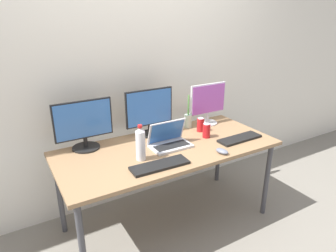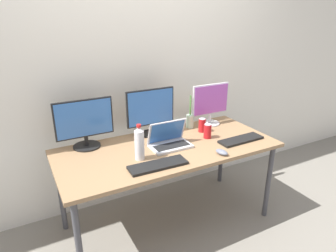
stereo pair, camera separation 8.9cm
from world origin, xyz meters
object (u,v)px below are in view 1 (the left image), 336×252
(monitor_center, at_px, (149,111))
(keyboard_aux, at_px, (160,165))
(mouse_by_keyboard, at_px, (222,151))
(soda_can_by_laptop, at_px, (200,125))
(work_desk, at_px, (168,153))
(water_bottle, at_px, (140,144))
(soda_can_near_keyboard, at_px, (206,130))
(bamboo_vase, at_px, (188,120))
(monitor_left, at_px, (84,124))
(laptop_silver, at_px, (169,140))
(keyboard_main, at_px, (240,138))
(monitor_right, at_px, (208,103))

(monitor_center, distance_m, keyboard_aux, 0.63)
(mouse_by_keyboard, xyz_separation_m, soda_can_by_laptop, (0.13, 0.46, 0.04))
(work_desk, relative_size, water_bottle, 6.48)
(soda_can_near_keyboard, relative_size, bamboo_vase, 0.40)
(soda_can_by_laptop, bearing_deg, monitor_left, 170.66)
(laptop_silver, height_order, keyboard_aux, laptop_silver)
(work_desk, height_order, bamboo_vase, bamboo_vase)
(keyboard_main, bearing_deg, keyboard_aux, -176.38)
(keyboard_main, relative_size, mouse_by_keyboard, 3.72)
(bamboo_vase, bearing_deg, soda_can_by_laptop, -74.07)
(keyboard_main, bearing_deg, monitor_left, 155.95)
(mouse_by_keyboard, xyz_separation_m, water_bottle, (-0.59, 0.22, 0.11))
(monitor_right, xyz_separation_m, soda_can_near_keyboard, (-0.22, -0.28, -0.15))
(mouse_by_keyboard, bearing_deg, soda_can_by_laptop, 61.55)
(laptop_silver, distance_m, mouse_by_keyboard, 0.43)
(keyboard_aux, distance_m, water_bottle, 0.21)
(water_bottle, bearing_deg, laptop_silver, 18.02)
(water_bottle, distance_m, bamboo_vase, 0.77)
(mouse_by_keyboard, relative_size, soda_can_by_laptop, 0.86)
(work_desk, distance_m, mouse_by_keyboard, 0.44)
(laptop_silver, height_order, soda_can_by_laptop, laptop_silver)
(monitor_left, relative_size, monitor_center, 1.04)
(monitor_center, distance_m, laptop_silver, 0.34)
(keyboard_main, height_order, soda_can_by_laptop, soda_can_by_laptop)
(keyboard_main, relative_size, soda_can_by_laptop, 3.21)
(soda_can_by_laptop, xyz_separation_m, bamboo_vase, (-0.04, 0.14, 0.01))
(monitor_left, height_order, monitor_center, monitor_center)
(laptop_silver, height_order, keyboard_main, laptop_silver)
(water_bottle, bearing_deg, soda_can_near_keyboard, 8.05)
(keyboard_main, relative_size, keyboard_aux, 0.95)
(work_desk, relative_size, keyboard_main, 4.40)
(keyboard_aux, bearing_deg, laptop_silver, 50.59)
(monitor_center, relative_size, soda_can_by_laptop, 3.50)
(keyboard_main, bearing_deg, soda_can_by_laptop, 116.92)
(monitor_center, relative_size, keyboard_aux, 1.03)
(monitor_right, relative_size, bamboo_vase, 1.26)
(keyboard_aux, xyz_separation_m, soda_can_near_keyboard, (0.60, 0.26, 0.05))
(soda_can_near_keyboard, bearing_deg, soda_can_by_laptop, 74.03)
(mouse_by_keyboard, height_order, bamboo_vase, bamboo_vase)
(monitor_right, relative_size, soda_can_near_keyboard, 3.12)
(monitor_right, relative_size, soda_can_by_laptop, 3.12)
(monitor_center, bearing_deg, work_desk, -88.06)
(monitor_center, distance_m, bamboo_vase, 0.42)
(water_bottle, bearing_deg, keyboard_aux, -67.49)
(monitor_center, xyz_separation_m, monitor_right, (0.62, -0.02, -0.01))
(keyboard_aux, distance_m, mouse_by_keyboard, 0.52)
(mouse_by_keyboard, xyz_separation_m, soda_can_near_keyboard, (0.09, 0.32, 0.04))
(monitor_center, bearing_deg, soda_can_near_keyboard, -37.00)
(work_desk, bearing_deg, soda_can_by_laptop, 18.42)
(monitor_center, xyz_separation_m, water_bottle, (-0.28, -0.39, -0.10))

